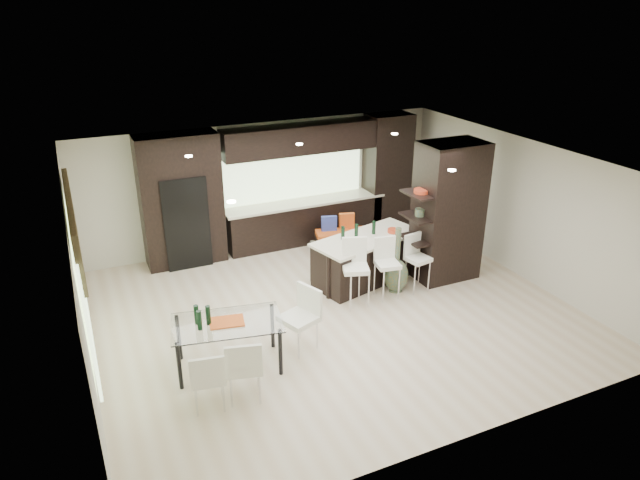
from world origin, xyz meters
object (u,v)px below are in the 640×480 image
stool_mid (387,275)px  bench (344,241)px  kitchen_island (367,259)px  chair_far (208,380)px  stool_right (417,269)px  floor_vase (397,260)px  dining_table (229,345)px  chair_near (244,369)px  chair_end (299,323)px  stool_left (355,280)px

stool_mid → bench: (0.21, 2.16, -0.22)m
kitchen_island → chair_far: (-3.74, -2.41, -0.03)m
kitchen_island → stool_right: kitchen_island is taller
stool_mid → floor_vase: (0.28, 0.14, 0.18)m
dining_table → stool_right: bearing=24.0°
bench → dining_table: bearing=-124.0°
kitchen_island → stool_mid: (0.00, -0.77, 0.01)m
stool_mid → chair_near: bearing=-143.2°
bench → chair_near: chair_near is taller
stool_mid → chair_end: size_ratio=0.97×
stool_mid → floor_vase: size_ratio=0.72×
stool_left → stool_mid: size_ratio=1.09×
stool_left → stool_right: stool_left is taller
kitchen_island → chair_near: size_ratio=2.40×
stool_left → bench: size_ratio=0.82×
stool_right → chair_end: size_ratio=0.94×
stool_left → chair_near: (-2.58, -1.64, -0.05)m
bench → stool_left: bearing=-97.3°
chair_far → bench: bearing=54.4°
bench → chair_end: bearing=-112.7°
floor_vase → chair_end: bearing=-156.8°
stool_right → bench: 2.20m
bench → stool_right: bearing=-63.4°
stool_left → chair_far: (-3.07, -1.62, -0.08)m
stool_mid → dining_table: 3.36m
stool_right → bench: (-0.45, 2.15, -0.21)m
stool_mid → dining_table: (-3.24, -0.88, -0.08)m
kitchen_island → chair_far: bearing=-161.7°
floor_vase → dining_table: bearing=-163.8°
kitchen_island → stool_left: bearing=-144.7°
floor_vase → dining_table: floor_vase is taller
kitchen_island → stool_mid: bearing=-104.5°
kitchen_island → chair_end: (-2.11, -1.65, 0.02)m
stool_right → chair_far: (-4.41, -1.65, -0.02)m
bench → stool_mid: bearing=-81.0°
kitchen_island → bench: kitchen_island is taller
kitchen_island → floor_vase: floor_vase is taller
kitchen_island → chair_far: kitchen_island is taller
kitchen_island → chair_near: bearing=-157.7°
chair_far → stool_right: bearing=31.1°
stool_mid → chair_end: chair_end is taller
stool_left → stool_mid: 0.67m
bench → chair_end: (-2.32, -3.04, 0.24)m
stool_right → chair_near: bearing=-167.3°
stool_mid → chair_far: 4.08m
chair_end → floor_vase: bearing=-87.7°
bench → chair_far: bearing=-121.5°
stool_left → bench: 2.36m
kitchen_island → dining_table: kitchen_island is taller
stool_mid → stool_right: stool_mid is taller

